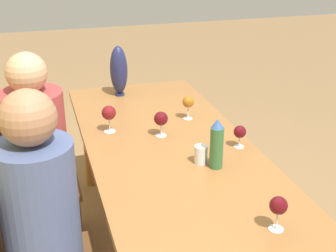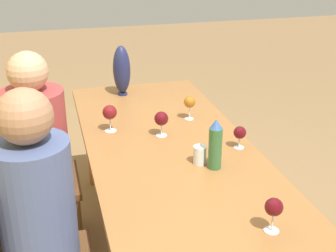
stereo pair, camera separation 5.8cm
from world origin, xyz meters
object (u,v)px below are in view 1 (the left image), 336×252
Objects in this scene: wine_glass_2 at (240,132)px; wine_glass_3 at (278,206)px; wine_glass_0 at (161,119)px; wine_glass_1 at (109,113)px; person_near at (44,222)px; vase at (119,70)px; water_bottle at (217,144)px; chair_far at (27,179)px; water_tumbler at (201,155)px; wine_glass_4 at (188,102)px; person_far at (39,151)px.

wine_glass_2 is 0.84× the size of wine_glass_3.
wine_glass_3 is at bearing -168.64° from wine_glass_0.
person_near is at bearing 151.20° from wine_glass_1.
vase is 0.27× the size of person_near.
water_bottle is 1.78× the size of wine_glass_0.
wine_glass_1 is 0.61m from chair_far.
chair_far is at bearing 57.00° from water_bottle.
vase is 0.63m from wine_glass_1.
chair_far is 0.80m from person_near.
wine_glass_3 is at bearing -171.21° from water_tumbler.
wine_glass_0 is 0.11× the size of person_near.
chair_far reaches higher than water_tumbler.
person_near is (-0.77, -0.08, 0.20)m from chair_far.
wine_glass_2 is at bearing -66.26° from water_tumbler.
wine_glass_4 is 0.93m from person_far.
wine_glass_4 is at bearing -83.67° from wine_glass_1.
wine_glass_4 is (0.63, -0.07, -0.02)m from water_bottle.
wine_glass_3 is at bearing -157.40° from wine_glass_1.
person_near is (-0.61, 0.68, -0.15)m from wine_glass_0.
person_near reaches higher than water_tumbler.
wine_glass_0 is at bearing 54.64° from wine_glass_2.
vase reaches higher than wine_glass_3.
water_bottle is 2.09× the size of wine_glass_2.
wine_glass_2 is 0.13× the size of chair_far.
wine_glass_4 reaches higher than water_tumbler.
wine_glass_3 is at bearing -176.06° from water_bottle.
water_tumbler is at bearing 42.58° from water_bottle.
wine_glass_1 is at bearing 62.62° from wine_glass_0.
wine_glass_3 is (-1.73, -0.29, -0.07)m from vase.
person_far is at bearing 67.93° from wine_glass_2.
wine_glass_1 is 0.75m from wine_glass_2.
chair_far is (0.16, 0.77, -0.35)m from wine_glass_0.
water_tumbler is 0.39m from wine_glass_0.
person_near is at bearing 131.47° from wine_glass_4.
person_far reaches higher than water_bottle.
water_bottle is at bearing -125.58° from person_far.
person_near reaches higher than wine_glass_1.
wine_glass_3 is at bearing -170.39° from vase.
wine_glass_0 is (0.44, 0.16, -0.02)m from water_bottle.
wine_glass_4 is 0.12× the size of person_far.
wine_glass_4 is at bearing -1.44° from wine_glass_3.
water_tumbler is 0.29m from wine_glass_2.
chair_far is (1.15, 0.96, -0.35)m from wine_glass_3.
person_far reaches higher than wine_glass_3.
wine_glass_4 is at bearing -12.27° from water_tumbler.
chair_far is at bearing 58.17° from water_tumbler.
person_far is at bearing 86.62° from wine_glass_1.
water_bottle is 0.21× the size of person_far.
wine_glass_1 is at bearing 163.74° from vase.
wine_glass_4 is 0.16× the size of chair_far.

